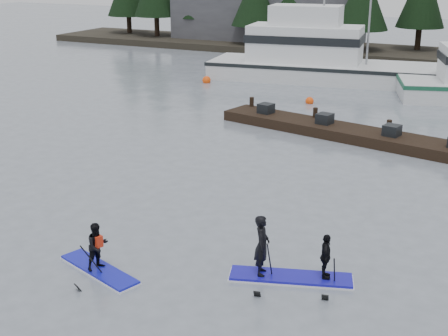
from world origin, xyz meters
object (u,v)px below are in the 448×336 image
at_px(fishing_boat_large, 325,70).
at_px(paddleboard_solo, 98,253).
at_px(paddleboard_duo, 288,258).
at_px(floating_dock, 361,135).

distance_m(fishing_boat_large, paddleboard_solo, 30.01).
bearing_deg(paddleboard_solo, paddleboard_duo, 39.83).
height_order(floating_dock, paddleboard_solo, paddleboard_solo).
relative_size(fishing_boat_large, paddleboard_duo, 5.26).
relative_size(fishing_boat_large, paddleboard_solo, 6.13).
xyz_separation_m(floating_dock, paddleboard_duo, (1.61, -14.16, 0.39)).
xyz_separation_m(floating_dock, paddleboard_solo, (-3.25, -16.05, 0.31)).
bearing_deg(paddleboard_solo, fishing_boat_large, 113.94).
relative_size(fishing_boat_large, floating_dock, 1.18).
xyz_separation_m(fishing_boat_large, floating_dock, (6.09, -13.82, -0.49)).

